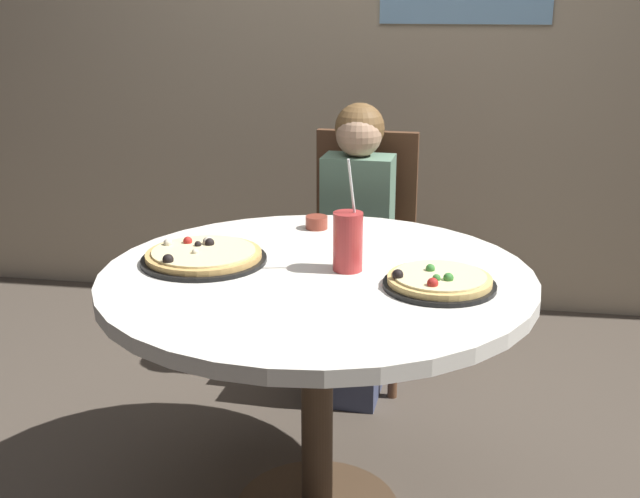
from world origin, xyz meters
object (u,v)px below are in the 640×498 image
object	(u,v)px
dining_table	(317,308)
soda_cup	(348,241)
sauce_bowl	(317,222)
chair_wooden	(362,241)
diner_child	(354,267)
pizza_cheese	(439,281)
pizza_veggie	(203,256)

from	to	relation	value
dining_table	soda_cup	size ratio (longest dim) A/B	3.79
dining_table	sauce_bowl	bearing A→B (deg)	99.94
chair_wooden	diner_child	distance (m)	0.19
chair_wooden	soda_cup	size ratio (longest dim) A/B	3.10
pizza_cheese	sauce_bowl	world-z (taller)	pizza_cheese
soda_cup	pizza_cheese	bearing A→B (deg)	-20.99
sauce_bowl	soda_cup	bearing A→B (deg)	-68.32
dining_table	chair_wooden	distance (m)	1.02
diner_child	pizza_cheese	bearing A→B (deg)	-69.74
chair_wooden	diner_child	bearing A→B (deg)	-92.83
soda_cup	sauce_bowl	bearing A→B (deg)	111.68
chair_wooden	dining_table	bearing A→B (deg)	-90.28
chair_wooden	diner_child	world-z (taller)	diner_child
pizza_veggie	sauce_bowl	size ratio (longest dim) A/B	4.98
diner_child	pizza_cheese	world-z (taller)	diner_child
chair_wooden	sauce_bowl	xyz separation A→B (m)	(-0.08, -0.60, 0.24)
soda_cup	pizza_veggie	bearing A→B (deg)	179.65
pizza_cheese	sauce_bowl	size ratio (longest dim) A/B	4.11
pizza_veggie	pizza_cheese	bearing A→B (deg)	-8.48
chair_wooden	pizza_veggie	world-z (taller)	chair_wooden
soda_cup	sauce_bowl	world-z (taller)	soda_cup
dining_table	sauce_bowl	world-z (taller)	sauce_bowl
chair_wooden	pizza_veggie	bearing A→B (deg)	-108.73
soda_cup	sauce_bowl	size ratio (longest dim) A/B	4.38
pizza_veggie	sauce_bowl	bearing A→B (deg)	56.01
pizza_veggie	soda_cup	world-z (taller)	soda_cup
dining_table	chair_wooden	world-z (taller)	chair_wooden
diner_child	chair_wooden	bearing A→B (deg)	87.17
chair_wooden	sauce_bowl	world-z (taller)	chair_wooden
diner_child	pizza_veggie	xyz separation A→B (m)	(-0.32, -0.79, 0.28)
chair_wooden	pizza_cheese	world-z (taller)	chair_wooden
chair_wooden	diner_child	xyz separation A→B (m)	(-0.01, -0.18, -0.05)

